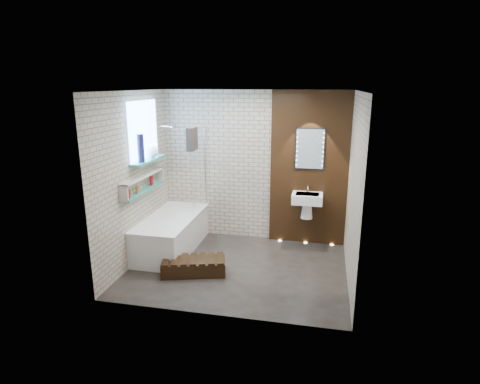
% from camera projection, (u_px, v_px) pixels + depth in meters
% --- Properties ---
extents(ground, '(3.20, 3.20, 0.00)m').
position_uv_depth(ground, '(238.00, 268.00, 6.03)').
color(ground, black).
rests_on(ground, ground).
extents(room_shell, '(3.24, 3.20, 2.60)m').
position_uv_depth(room_shell, '(238.00, 185.00, 5.69)').
color(room_shell, '#B4A98F').
rests_on(room_shell, ground).
extents(walnut_panel, '(1.30, 0.06, 2.60)m').
position_uv_depth(walnut_panel, '(309.00, 169.00, 6.70)').
color(walnut_panel, black).
rests_on(walnut_panel, ground).
extents(clerestory_window, '(0.18, 1.00, 0.94)m').
position_uv_depth(clerestory_window, '(144.00, 136.00, 6.18)').
color(clerestory_window, '#7FADE0').
rests_on(clerestory_window, room_shell).
extents(display_niche, '(0.14, 1.30, 0.26)m').
position_uv_depth(display_niche, '(143.00, 183.00, 6.16)').
color(display_niche, teal).
rests_on(display_niche, room_shell).
extents(bathtub, '(0.79, 1.74, 0.70)m').
position_uv_depth(bathtub, '(172.00, 233.00, 6.63)').
color(bathtub, white).
rests_on(bathtub, ground).
extents(bath_screen, '(0.01, 0.78, 1.40)m').
position_uv_depth(bath_screen, '(199.00, 170.00, 6.71)').
color(bath_screen, white).
rests_on(bath_screen, bathtub).
extents(towel, '(0.11, 0.28, 0.36)m').
position_uv_depth(towel, '(192.00, 139.00, 6.29)').
color(towel, '#292321').
rests_on(towel, bath_screen).
extents(shower_head, '(0.18, 0.18, 0.02)m').
position_uv_depth(shower_head, '(174.00, 126.00, 6.66)').
color(shower_head, silver).
rests_on(shower_head, room_shell).
extents(washbasin, '(0.50, 0.36, 0.58)m').
position_uv_depth(washbasin, '(307.00, 202.00, 6.65)').
color(washbasin, white).
rests_on(washbasin, walnut_panel).
extents(led_mirror, '(0.50, 0.02, 0.70)m').
position_uv_depth(led_mirror, '(310.00, 149.00, 6.57)').
color(led_mirror, black).
rests_on(led_mirror, walnut_panel).
extents(walnut_step, '(1.00, 0.65, 0.20)m').
position_uv_depth(walnut_step, '(194.00, 267.00, 5.84)').
color(walnut_step, black).
rests_on(walnut_step, ground).
extents(niche_bottles, '(0.07, 0.85, 0.16)m').
position_uv_depth(niche_bottles, '(142.00, 186.00, 6.12)').
color(niche_bottles, '#AB5B1A').
rests_on(niche_bottles, display_niche).
extents(sill_vases, '(0.18, 0.56, 0.42)m').
position_uv_depth(sill_vases, '(148.00, 150.00, 6.19)').
color(sill_vases, white).
rests_on(sill_vases, clerestory_window).
extents(floor_uplights, '(0.96, 0.06, 0.01)m').
position_uv_depth(floor_uplights, '(306.00, 243.00, 6.97)').
color(floor_uplights, '#FFD899').
rests_on(floor_uplights, ground).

